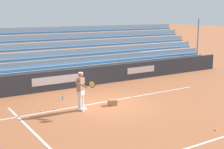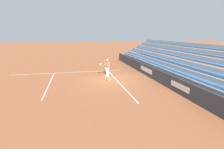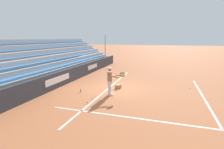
# 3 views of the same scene
# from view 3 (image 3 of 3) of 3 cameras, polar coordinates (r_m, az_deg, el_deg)

# --- Properties ---
(ground_plane) EXTENTS (160.00, 160.00, 0.00)m
(ground_plane) POSITION_cam_3_polar(r_m,az_deg,el_deg) (12.18, 1.15, -4.68)
(ground_plane) COLOR #B7663D
(court_baseline_white) EXTENTS (12.00, 0.10, 0.01)m
(court_baseline_white) POSITION_cam_3_polar(r_m,az_deg,el_deg) (12.33, -1.09, -4.47)
(court_baseline_white) COLOR white
(court_baseline_white) RESTS_ON ground
(court_sideline_white) EXTENTS (0.10, 12.00, 0.01)m
(court_sideline_white) POSITION_cam_3_polar(r_m,az_deg,el_deg) (7.92, 21.54, -14.91)
(court_sideline_white) COLOR white
(court_sideline_white) RESTS_ON ground
(court_service_line_white) EXTENTS (8.22, 0.10, 0.01)m
(court_service_line_white) POSITION_cam_3_polar(r_m,az_deg,el_deg) (11.92, 27.57, -6.41)
(court_service_line_white) COLOR white
(court_service_line_white) RESTS_ON ground
(back_wall_sponsor_board) EXTENTS (24.06, 0.25, 1.10)m
(back_wall_sponsor_board) POSITION_cam_3_polar(r_m,az_deg,el_deg) (13.72, -15.24, -0.85)
(back_wall_sponsor_board) COLOR #2D333D
(back_wall_sponsor_board) RESTS_ON ground
(bleacher_stand) EXTENTS (22.86, 4.00, 3.85)m
(bleacher_stand) POSITION_cam_3_polar(r_m,az_deg,el_deg) (15.24, -23.65, 0.74)
(bleacher_stand) COLOR #9EA3A8
(bleacher_stand) RESTS_ON ground
(tennis_player) EXTENTS (0.55, 1.07, 1.71)m
(tennis_player) POSITION_cam_3_polar(r_m,az_deg,el_deg) (10.62, -0.63, -2.15)
(tennis_player) COLOR silver
(tennis_player) RESTS_ON ground
(ball_box_cardboard) EXTENTS (0.47, 0.41, 0.26)m
(ball_box_cardboard) POSITION_cam_3_polar(r_m,az_deg,el_deg) (12.26, 2.04, -3.94)
(ball_box_cardboard) COLOR #A87F51
(ball_box_cardboard) RESTS_ON ground
(tennis_ball_on_baseline) EXTENTS (0.07, 0.07, 0.07)m
(tennis_ball_on_baseline) POSITION_cam_3_polar(r_m,az_deg,el_deg) (9.74, -8.01, -8.88)
(tennis_ball_on_baseline) COLOR #CCE533
(tennis_ball_on_baseline) RESTS_ON ground
(tennis_ball_far_right) EXTENTS (0.07, 0.07, 0.07)m
(tennis_ball_far_right) POSITION_cam_3_polar(r_m,az_deg,el_deg) (10.23, -6.35, -7.80)
(tennis_ball_far_right) COLOR #CCE533
(tennis_ball_far_right) RESTS_ON ground
(tennis_ball_toward_net) EXTENTS (0.07, 0.07, 0.07)m
(tennis_ball_toward_net) POSITION_cam_3_polar(r_m,az_deg,el_deg) (13.38, 24.12, -4.07)
(tennis_ball_toward_net) COLOR #CCE533
(tennis_ball_toward_net) RESTS_ON ground
(tennis_ball_midcourt) EXTENTS (0.07, 0.07, 0.07)m
(tennis_ball_midcourt) POSITION_cam_3_polar(r_m,az_deg,el_deg) (13.97, 1.35, -2.39)
(tennis_ball_midcourt) COLOR #CCE533
(tennis_ball_midcourt) RESTS_ON ground
(water_bottle) EXTENTS (0.07, 0.07, 0.22)m
(water_bottle) POSITION_cam_3_polar(r_m,az_deg,el_deg) (11.58, -10.22, -5.19)
(water_bottle) COLOR #33B2E5
(water_bottle) RESTS_ON ground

